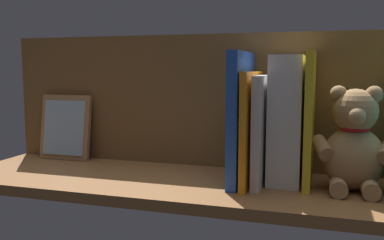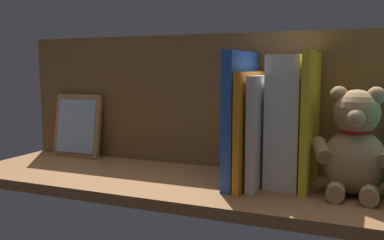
% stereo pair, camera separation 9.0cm
% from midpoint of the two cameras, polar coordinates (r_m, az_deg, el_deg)
% --- Properties ---
extents(ground_plane, '(1.04, 0.32, 0.02)m').
position_cam_midpoint_polar(ground_plane, '(0.92, -2.81, -8.51)').
color(ground_plane, brown).
extents(shelf_back_panel, '(1.04, 0.02, 0.31)m').
position_cam_midpoint_polar(shelf_back_panel, '(1.02, -0.23, 2.53)').
color(shelf_back_panel, brown).
rests_on(shelf_back_panel, ground_plane).
extents(teddy_bear, '(0.16, 0.13, 0.20)m').
position_cam_midpoint_polar(teddy_bear, '(0.86, 17.87, -3.17)').
color(teddy_bear, tan).
rests_on(teddy_bear, ground_plane).
extents(book_2, '(0.01, 0.17, 0.27)m').
position_cam_midpoint_polar(book_2, '(0.88, 12.52, 0.20)').
color(book_2, yellow).
rests_on(book_2, ground_plane).
extents(dictionary_thick_white, '(0.06, 0.15, 0.26)m').
position_cam_midpoint_polar(dictionary_thick_white, '(0.90, 9.67, 0.11)').
color(dictionary_thick_white, silver).
rests_on(dictionary_thick_white, ground_plane).
extents(book_3, '(0.02, 0.19, 0.22)m').
position_cam_midpoint_polar(book_3, '(0.89, 6.48, -1.20)').
color(book_3, silver).
rests_on(book_3, ground_plane).
extents(book_4, '(0.01, 0.21, 0.23)m').
position_cam_midpoint_polar(book_4, '(0.88, 5.03, -0.99)').
color(book_4, orange).
rests_on(book_4, ground_plane).
extents(book_5, '(0.02, 0.20, 0.27)m').
position_cam_midpoint_polar(book_5, '(0.89, 3.69, 0.39)').
color(book_5, blue).
rests_on(book_5, ground_plane).
extents(picture_frame_leaning, '(0.14, 0.04, 0.17)m').
position_cam_midpoint_polar(picture_frame_leaning, '(1.17, -18.52, -0.94)').
color(picture_frame_leaning, '#A87A4C').
rests_on(picture_frame_leaning, ground_plane).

